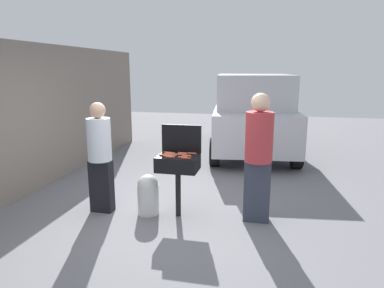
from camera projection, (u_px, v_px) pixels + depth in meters
ground_plane at (164, 213)px, 5.33m from camera, size 24.00×24.00×0.00m
house_wall_side at (43, 115)px, 6.57m from camera, size 0.24×8.00×2.62m
bbq_grill at (178, 165)px, 5.09m from camera, size 0.60×0.44×0.93m
grill_lid_open at (181, 139)px, 5.23m from camera, size 0.60×0.05×0.42m
hot_dog_0 at (171, 153)px, 5.16m from camera, size 0.13×0.03×0.03m
hot_dog_1 at (169, 154)px, 5.13m from camera, size 0.13×0.03×0.03m
hot_dog_2 at (172, 156)px, 5.01m from camera, size 0.13×0.03×0.03m
hot_dog_3 at (186, 156)px, 5.02m from camera, size 0.13×0.03×0.03m
hot_dog_4 at (186, 158)px, 4.87m from camera, size 0.13×0.03×0.03m
hot_dog_5 at (187, 156)px, 4.98m from camera, size 0.13×0.03×0.03m
hot_dog_6 at (182, 153)px, 5.18m from camera, size 0.13×0.03×0.03m
hot_dog_7 at (183, 154)px, 5.11m from camera, size 0.13×0.04×0.03m
hot_dog_8 at (170, 157)px, 4.94m from camera, size 0.13×0.03×0.03m
hot_dog_9 at (183, 157)px, 4.92m from camera, size 0.13×0.04×0.03m
hot_dog_10 at (167, 156)px, 5.00m from camera, size 0.13×0.04×0.03m
hot_dog_11 at (177, 155)px, 5.08m from camera, size 0.13×0.04×0.03m
hot_dog_12 at (168, 153)px, 5.20m from camera, size 0.13×0.03×0.03m
hot_dog_13 at (164, 155)px, 5.04m from camera, size 0.13×0.03×0.03m
hot_dog_14 at (192, 153)px, 5.15m from camera, size 0.13×0.03×0.03m
hot_dog_15 at (168, 155)px, 5.08m from camera, size 0.13×0.04×0.03m
propane_tank at (148, 194)px, 5.26m from camera, size 0.32×0.32×0.62m
person_left at (100, 154)px, 5.24m from camera, size 0.35×0.35×1.68m
person_right at (259, 154)px, 4.88m from camera, size 0.39×0.39×1.84m
parked_minivan at (252, 113)px, 9.09m from camera, size 2.43×4.58×2.02m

